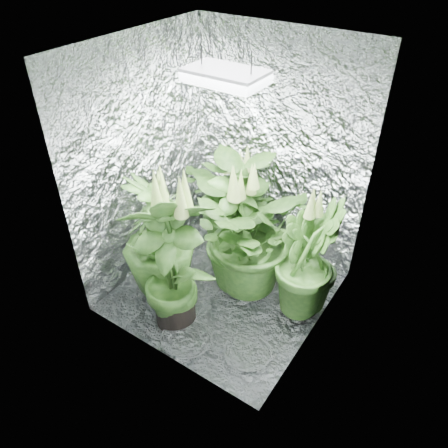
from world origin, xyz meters
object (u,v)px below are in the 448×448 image
Objects in this scene: grow_lamp at (226,76)px; plant_b at (239,223)px; plant_e at (244,235)px; circulation_fan at (308,279)px; plant_d at (159,239)px; plant_f at (171,260)px; plant_a at (234,198)px; plant_c at (308,260)px.

grow_lamp is 0.46× the size of plant_b.
plant_e reaches higher than circulation_fan.
grow_lamp is 0.43× the size of plant_d.
circulation_fan is at bearing 49.22° from plant_f.
plant_c reaches higher than plant_a.
plant_e is at bearing -172.64° from plant_c.
plant_b is 0.71m from plant_c.
grow_lamp is 1.80m from circulation_fan.
plant_f reaches higher than plant_d.
plant_c is at bearing -24.27° from plant_a.
grow_lamp is at bearing -127.90° from plant_e.
plant_e reaches higher than plant_a.
circulation_fan is (0.59, 0.36, -1.67)m from grow_lamp.
grow_lamp reaches higher than plant_d.
plant_c is 0.92× the size of plant_e.
plant_b reaches higher than plant_a.
grow_lamp reaches higher than plant_a.
plant_f is (-0.77, -0.68, 0.12)m from plant_c.
grow_lamp is 0.46× the size of plant_c.
circulation_fan is (0.66, 0.05, -0.34)m from plant_b.
plant_d is (-0.39, -0.58, 0.03)m from plant_b.
plant_d is at bearing -144.61° from plant_e.
circulation_fan is (0.91, -0.26, -0.34)m from plant_a.
plant_c reaches higher than circulation_fan.
plant_f is at bearing -95.07° from plant_b.
plant_c is 1.04m from plant_f.
plant_e is 3.14× the size of circulation_fan.
plant_b is at bearing 170.11° from plant_c.
plant_f is at bearing -132.77° from circulation_fan.
plant_e reaches higher than plant_c.
plant_b is 0.92× the size of plant_e.
plant_b is (-0.07, 0.31, -1.33)m from grow_lamp.
grow_lamp is at bearing -62.82° from plant_a.
plant_a is 0.89× the size of plant_e.
plant_d is at bearing 145.21° from plant_f.
plant_e is at bearing 35.39° from plant_d.
grow_lamp reaches higher than plant_b.
plant_f reaches higher than plant_e.
grow_lamp reaches higher than plant_e.
plant_f is (0.32, -0.22, 0.10)m from plant_d.
plant_a is 0.65m from plant_e.
plant_f is at bearing -106.16° from grow_lamp.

